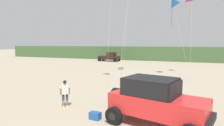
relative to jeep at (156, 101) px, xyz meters
The scene contains 6 objects.
dune_ridge 37.84m from the jeep, 93.06° to the left, with size 90.00×6.97×3.15m, color #426038.
jeep is the anchor object (origin of this frame).
person_watching 5.59m from the jeep, behind, with size 0.49×0.47×1.67m.
cooler_box 3.17m from the jeep, behind, with size 0.56×0.36×0.38m, color #23519E.
distant_pickup 33.85m from the jeep, 116.13° to the left, with size 4.65×2.49×1.98m.
kite_yellow_diamond 15.57m from the jeep, 91.99° to the left, with size 2.79×2.25×8.76m.
Camera 1 is at (3.40, -4.75, 3.86)m, focal length 31.38 mm.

